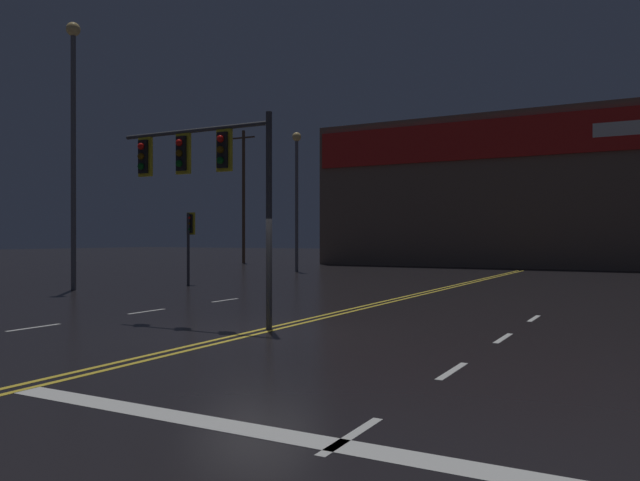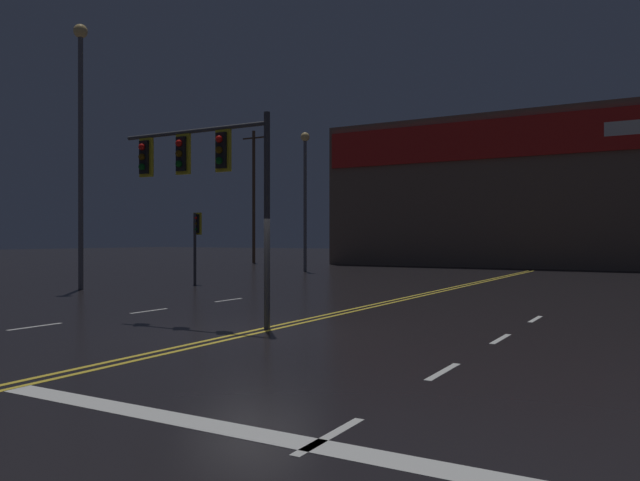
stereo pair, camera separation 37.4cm
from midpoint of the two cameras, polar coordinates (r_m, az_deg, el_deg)
The scene contains 8 objects.
ground_plane at distance 13.80m, azimuth -5.38°, elevation -8.37°, with size 200.00×200.00×0.00m, color black.
road_markings at distance 12.36m, azimuth -4.75°, elevation -9.35°, with size 14.61×60.00×0.01m.
traffic_signal_median at distance 15.38m, azimuth -10.20°, elevation 6.81°, with size 4.44×0.36×4.92m.
traffic_signal_corner_northwest at distance 28.36m, azimuth -10.86°, elevation 0.79°, with size 0.42×0.36×3.21m.
streetlight_far_left at distance 27.20m, azimuth -20.67°, elevation 10.02°, with size 0.56×0.56×10.68m.
streetlight_far_right at distance 38.83m, azimuth -1.10°, elevation 5.41°, with size 0.56×0.56×8.64m.
building_backdrop at distance 49.21m, azimuth 20.64°, elevation 4.13°, with size 32.02×10.23×10.86m.
utility_pole_row at distance 43.98m, azimuth 17.79°, elevation 4.90°, with size 46.26×0.26×11.13m.
Camera 2 is at (8.04, -11.05, 2.05)m, focal length 35.00 mm.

